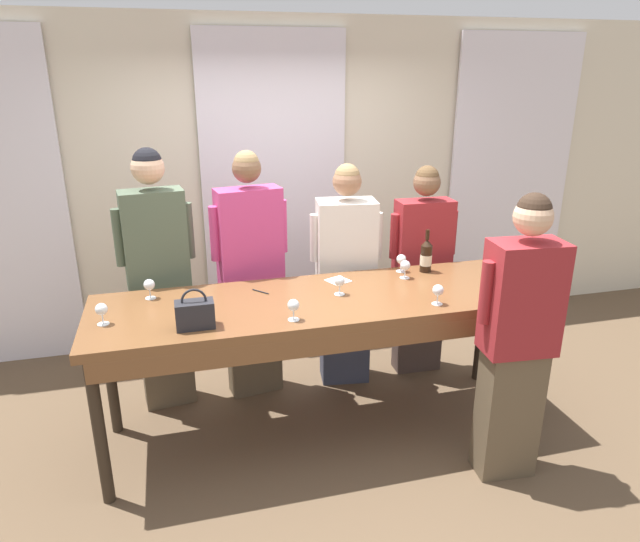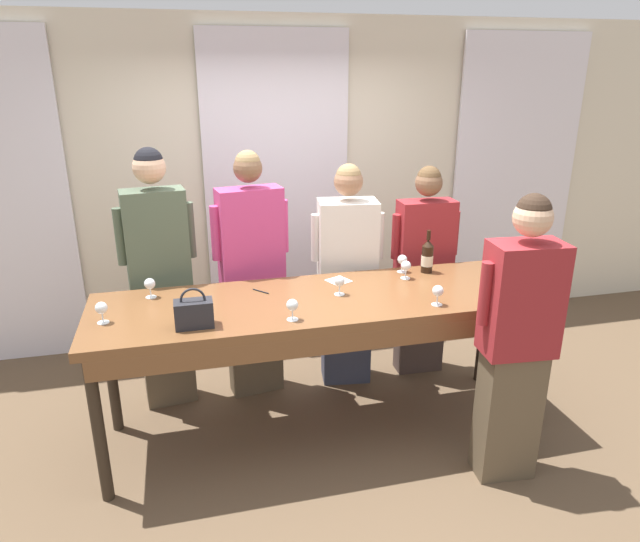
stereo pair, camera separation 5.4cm
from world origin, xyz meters
TOP-DOWN VIEW (x-y plane):
  - ground_plane at (0.00, 0.00)m, footprint 18.00×18.00m
  - wall_back at (0.00, 1.71)m, footprint 12.00×0.06m
  - curtain_panel_center at (0.00, 1.65)m, footprint 1.26×0.03m
  - curtain_panel_right at (2.33, 1.65)m, footprint 1.26×0.03m
  - tasting_bar at (0.00, -0.02)m, footprint 2.92×0.86m
  - wine_bottle at (0.84, 0.29)m, footprint 0.08×0.08m
  - handbag at (-0.81, -0.24)m, footprint 0.22×0.12m
  - wine_glass_front_left at (0.65, -0.29)m, footprint 0.07×0.07m
  - wine_glass_front_mid at (0.64, 0.20)m, footprint 0.07×0.07m
  - wine_glass_front_right at (-1.07, 0.27)m, footprint 0.07×0.07m
  - wine_glass_center_left at (-1.32, -0.07)m, footprint 0.07×0.07m
  - wine_glass_center_mid at (0.67, 0.33)m, footprint 0.07×0.07m
  - wine_glass_center_right at (0.11, 0.02)m, footprint 0.07×0.07m
  - wine_glass_back_left at (-0.26, -0.29)m, footprint 0.07×0.07m
  - napkin at (0.18, 0.26)m, footprint 0.18×0.18m
  - pen at (-0.37, 0.19)m, footprint 0.09×0.11m
  - guest_olive_jacket at (-1.02, 0.65)m, footprint 0.54×0.27m
  - guest_pink_top at (-0.37, 0.65)m, footprint 0.57×0.27m
  - guest_cream_sweater at (0.35, 0.65)m, footprint 0.55×0.34m
  - guest_striped_shirt at (0.98, 0.65)m, footprint 0.55×0.22m
  - host_pouring at (0.97, -0.69)m, footprint 0.52×0.28m

SIDE VIEW (x-z plane):
  - ground_plane at x=0.00m, z-range 0.00..0.00m
  - guest_cream_sweater at x=0.35m, z-range 0.01..1.74m
  - guest_striped_shirt at x=0.98m, z-range 0.03..1.72m
  - tasting_bar at x=0.00m, z-range 0.41..1.40m
  - host_pouring at x=0.97m, z-range 0.03..1.79m
  - guest_pink_top at x=-0.37m, z-range 0.03..1.88m
  - guest_olive_jacket at x=-1.02m, z-range 0.04..1.93m
  - napkin at x=0.18m, z-range 0.99..1.00m
  - pen at x=-0.37m, z-range 0.99..1.00m
  - handbag at x=-0.81m, z-range 0.96..1.19m
  - wine_glass_front_mid at x=0.64m, z-range 1.01..1.14m
  - wine_glass_center_left at x=-1.32m, z-range 1.01..1.14m
  - wine_glass_center_mid at x=0.67m, z-range 1.01..1.14m
  - wine_glass_front_left at x=0.65m, z-range 1.02..1.14m
  - wine_glass_front_right at x=-1.07m, z-range 1.02..1.14m
  - wine_glass_center_right at x=0.11m, z-range 1.02..1.14m
  - wine_glass_back_left at x=-0.26m, z-range 1.02..1.14m
  - wine_bottle at x=0.84m, z-range 0.95..1.26m
  - curtain_panel_center at x=0.00m, z-range 0.00..2.69m
  - curtain_panel_right at x=2.33m, z-range 0.00..2.69m
  - wall_back at x=0.00m, z-range 0.00..2.80m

